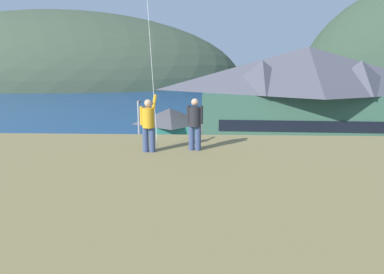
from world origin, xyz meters
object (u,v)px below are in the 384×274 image
storage_shed_waterside (170,127)px  parked_car_mid_row_far (244,219)px  wharf_dock (205,125)px  parked_car_front_row_red (380,191)px  person_kite_flyer (148,123)px  harbor_lodge (306,96)px  parked_car_back_row_left (110,179)px  parking_light_pole (139,134)px  person_companion (195,123)px  moored_boat_wharfside (182,126)px  storage_shed_near_lot (5,163)px  parked_car_lone_by_shed (31,222)px

storage_shed_waterside → parked_car_mid_row_far: (6.37, -21.86, -1.29)m
wharf_dock → parked_car_front_row_red: bearing=-66.9°
parked_car_front_row_red → person_kite_flyer: (-14.23, -14.15, 7.34)m
harbor_lodge → parked_car_front_row_red: harbor_lodge is taller
storage_shed_waterside → parked_car_back_row_left: (-3.28, -14.80, -1.29)m
parked_car_front_row_red → parking_light_pole: 18.90m
wharf_dock → parking_light_pole: 25.04m
parked_car_back_row_left → person_companion: (7.04, -15.74, 7.32)m
parked_car_back_row_left → parking_light_pole: (1.80, 3.22, 2.89)m
storage_shed_waterside → person_companion: 31.36m
parked_car_mid_row_far → parked_car_front_row_red: (10.11, 5.19, 0.00)m
moored_boat_wharfside → person_companion: person_companion is taller
parked_car_front_row_red → parked_car_back_row_left: (-19.77, 1.87, 0.00)m
parked_car_mid_row_far → person_companion: 11.65m
storage_shed_waterside → moored_boat_wharfside: size_ratio=1.09×
moored_boat_wharfside → person_companion: bearing=-85.7°
storage_shed_near_lot → parking_light_pole: parking_light_pole is taller
storage_shed_near_lot → wharf_dock: bearing=61.5°
parked_car_lone_by_shed → storage_shed_waterside: bearing=75.3°
storage_shed_near_lot → parked_car_lone_by_shed: (5.20, -7.42, -1.39)m
parked_car_mid_row_far → parked_car_lone_by_shed: size_ratio=1.00×
storage_shed_waterside → parking_light_pole: parking_light_pole is taller
parked_car_back_row_left → person_kite_flyer: 18.47m
harbor_lodge → parked_car_back_row_left: 23.70m
storage_shed_waterside → moored_boat_wharfside: 9.91m
storage_shed_waterside → parked_car_front_row_red: bearing=-45.3°
parked_car_lone_by_shed → parked_car_back_row_left: same height
storage_shed_near_lot → parked_car_mid_row_far: bearing=-20.5°
parked_car_lone_by_shed → person_companion: size_ratio=2.49×
parked_car_back_row_left → parking_light_pole: size_ratio=0.65×
parking_light_pole → person_kite_flyer: person_kite_flyer is taller
parked_car_lone_by_shed → parking_light_pole: 12.34m
parked_car_mid_row_far → storage_shed_near_lot: bearing=159.5°
parked_car_front_row_red → parked_car_back_row_left: bearing=174.6°
moored_boat_wharfside → parked_car_mid_row_far: size_ratio=1.46×
parked_car_mid_row_far → wharf_dock: bearing=94.0°
storage_shed_waterside → person_kite_flyer: size_ratio=3.68×
harbor_lodge → parked_car_lone_by_shed: size_ratio=5.52×
wharf_dock → parked_car_mid_row_far: (2.38, -34.44, 0.71)m
parked_car_mid_row_far → person_companion: size_ratio=2.49×
moored_boat_wharfside → person_companion: size_ratio=3.62×
harbor_lodge → parking_light_pole: harbor_lodge is taller
wharf_dock → parked_car_lone_by_shed: size_ratio=3.10×
parking_light_pole → parked_car_back_row_left: bearing=-119.2°
parked_car_mid_row_far → parked_car_lone_by_shed: bearing=-176.0°
wharf_dock → person_kite_flyer: 44.18m
parked_car_front_row_red → parked_car_mid_row_far: bearing=-152.8°
storage_shed_waterside → moored_boat_wharfside: bearing=85.9°
parked_car_mid_row_far → parked_car_front_row_red: size_ratio=1.00×
parked_car_front_row_red → person_kite_flyer: person_kite_flyer is taller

